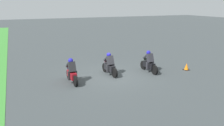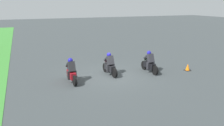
# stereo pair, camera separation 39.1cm
# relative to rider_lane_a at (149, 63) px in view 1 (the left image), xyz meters

# --- Properties ---
(ground_plane) EXTENTS (120.00, 120.00, 0.00)m
(ground_plane) POSITION_rel_rider_lane_a_xyz_m (0.25, 2.85, -0.62)
(ground_plane) COLOR #3A4042
(rider_lane_a) EXTENTS (2.04, 0.54, 1.51)m
(rider_lane_a) POSITION_rel_rider_lane_a_xyz_m (0.00, 0.00, 0.00)
(rider_lane_a) COLOR black
(rider_lane_a) RESTS_ON ground_plane
(rider_lane_b) EXTENTS (2.04, 0.55, 1.51)m
(rider_lane_b) POSITION_rel_rider_lane_a_xyz_m (0.51, 2.79, 0.00)
(rider_lane_b) COLOR black
(rider_lane_b) RESTS_ON ground_plane
(rider_lane_c) EXTENTS (2.04, 0.55, 1.51)m
(rider_lane_c) POSITION_rel_rider_lane_a_xyz_m (-0.01, 5.51, 0.00)
(rider_lane_c) COLOR black
(rider_lane_c) RESTS_ON ground_plane
(traffic_cone) EXTENTS (0.40, 0.40, 0.50)m
(traffic_cone) POSITION_rel_rider_lane_a_xyz_m (-0.72, -2.75, -0.39)
(traffic_cone) COLOR black
(traffic_cone) RESTS_ON ground_plane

